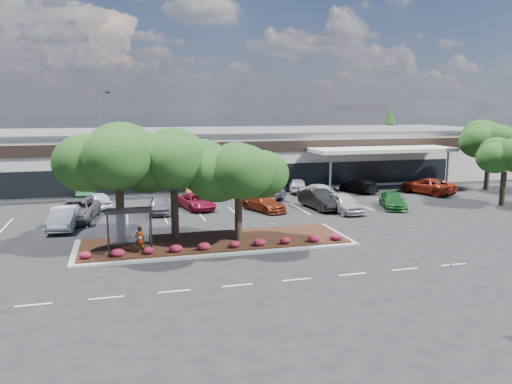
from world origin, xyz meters
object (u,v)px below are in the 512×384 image
object	(u,v)px
survey_stake	(450,268)
car_0	(77,210)
light_pole	(102,147)
car_1	(64,218)

from	to	relation	value
survey_stake	car_0	world-z (taller)	car_0
car_0	light_pole	bearing A→B (deg)	91.63
survey_stake	light_pole	bearing A→B (deg)	117.96
light_pole	car_0	xyz separation A→B (m)	(-1.69, -14.20, -3.94)
car_0	survey_stake	bearing A→B (deg)	-36.78
survey_stake	car_1	size ratio (longest dim) A/B	0.20
survey_stake	car_0	size ratio (longest dim) A/B	0.16
light_pole	car_0	bearing A→B (deg)	-96.79
light_pole	car_1	distance (m)	17.40
light_pole	car_0	distance (m)	14.83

